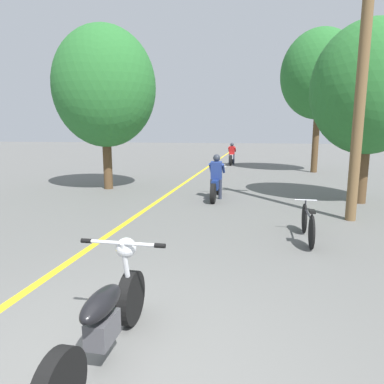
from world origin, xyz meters
name	(u,v)px	position (x,y,z in m)	size (l,w,h in m)	color
ground_plane	(99,380)	(0.00, 0.00, 0.00)	(120.00, 120.00, 0.00)	#60605E
lane_stripe_center	(189,180)	(-1.70, 12.21, 0.00)	(0.14, 48.00, 0.01)	yellow
utility_pole	(363,63)	(3.47, 6.14, 3.59)	(1.10, 0.24, 6.99)	brown
roadside_tree_right_near	(370,89)	(4.26, 8.33, 3.28)	(3.22, 2.90, 5.15)	#513A23
roadside_tree_right_far	(320,75)	(4.09, 16.16, 4.85)	(3.81, 3.43, 7.06)	#513A23
roadside_tree_left	(104,87)	(-4.16, 9.29, 3.62)	(3.65, 3.28, 5.73)	#513A23
motorcycle_foreground	(105,318)	(-0.05, 0.27, 0.42)	(0.90, 1.98, 1.01)	black
motorcycle_rider_lead	(216,182)	(-0.01, 8.18, 0.53)	(0.50, 2.07, 1.40)	black
motorcycle_rider_far	(232,156)	(-0.43, 19.57, 0.53)	(0.50, 2.11, 1.38)	black
bicycle_parked	(308,223)	(2.25, 4.34, 0.34)	(0.44, 1.65, 0.72)	black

